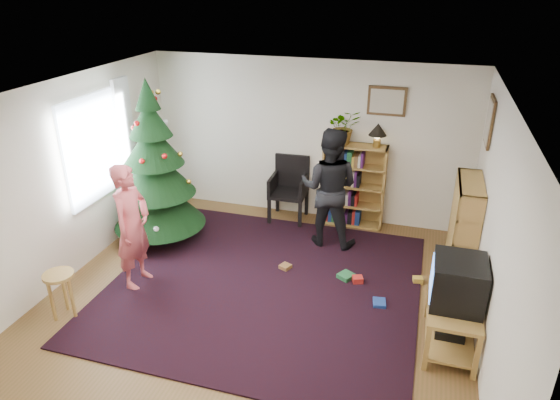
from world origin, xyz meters
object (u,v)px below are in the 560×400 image
(bookshelf_back, at_px, (353,185))
(potted_plant, at_px, (344,127))
(christmas_tree, at_px, (156,177))
(bookshelf_right, at_px, (464,228))
(stool, at_px, (60,283))
(person_standing, at_px, (132,227))
(picture_back, at_px, (387,101))
(armchair, at_px, (290,185))
(person_by_chair, at_px, (329,188))
(table_lamp, at_px, (378,131))
(tv_stand, at_px, (452,320))
(crt_tv, at_px, (458,282))
(picture_right, at_px, (490,122))

(bookshelf_back, xyz_separation_m, potted_plant, (-0.20, 0.00, 0.90))
(potted_plant, bearing_deg, christmas_tree, -151.74)
(bookshelf_right, distance_m, stool, 4.90)
(person_standing, bearing_deg, picture_back, -44.65)
(armchair, height_order, person_by_chair, person_by_chair)
(christmas_tree, bearing_deg, person_by_chair, 14.08)
(stool, bearing_deg, table_lamp, 46.77)
(christmas_tree, relative_size, table_lamp, 6.76)
(table_lamp, bearing_deg, person_standing, -137.25)
(picture_back, xyz_separation_m, table_lamp, (-0.08, -0.14, -0.41))
(bookshelf_back, xyz_separation_m, tv_stand, (1.45, -2.53, -0.34))
(picture_back, relative_size, person_by_chair, 0.32)
(bookshelf_back, height_order, crt_tv, bookshelf_back)
(christmas_tree, xyz_separation_m, tv_stand, (4.07, -1.23, -0.67))
(bookshelf_right, distance_m, armchair, 2.75)
(armchair, height_order, table_lamp, table_lamp)
(picture_right, height_order, bookshelf_back, picture_right)
(christmas_tree, relative_size, armchair, 2.36)
(picture_right, height_order, person_by_chair, picture_right)
(table_lamp, bearing_deg, picture_right, -22.77)
(picture_back, bearing_deg, crt_tv, -68.21)
(picture_back, relative_size, bookshelf_back, 0.42)
(tv_stand, height_order, person_standing, person_standing)
(crt_tv, bearing_deg, table_lamp, 114.36)
(christmas_tree, bearing_deg, table_lamp, 24.02)
(armchair, bearing_deg, christmas_tree, -143.86)
(bookshelf_right, bearing_deg, person_standing, 109.85)
(picture_right, bearing_deg, stool, -149.09)
(christmas_tree, relative_size, person_by_chair, 1.37)
(picture_right, height_order, bookshelf_right, picture_right)
(picture_back, bearing_deg, bookshelf_right, -44.20)
(christmas_tree, distance_m, person_standing, 1.18)
(christmas_tree, xyz_separation_m, table_lamp, (2.92, 1.30, 0.54))
(potted_plant, bearing_deg, stool, -128.22)
(person_by_chair, height_order, potted_plant, potted_plant)
(person_by_chair, bearing_deg, bookshelf_back, -107.23)
(picture_back, bearing_deg, potted_plant, -166.91)
(tv_stand, height_order, stool, stool)
(tv_stand, xyz_separation_m, person_standing, (-3.78, 0.10, 0.48))
(tv_stand, relative_size, person_standing, 0.59)
(tv_stand, xyz_separation_m, potted_plant, (-1.65, 2.53, 1.23))
(crt_tv, height_order, table_lamp, table_lamp)
(picture_right, distance_m, armchair, 3.10)
(bookshelf_right, xyz_separation_m, person_by_chair, (-1.81, 0.32, 0.20))
(tv_stand, distance_m, person_by_chair, 2.55)
(picture_back, distance_m, tv_stand, 3.30)
(bookshelf_right, distance_m, tv_stand, 1.55)
(crt_tv, relative_size, person_standing, 0.35)
(picture_right, relative_size, person_standing, 0.37)
(christmas_tree, xyz_separation_m, armchair, (1.63, 1.27, -0.45))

